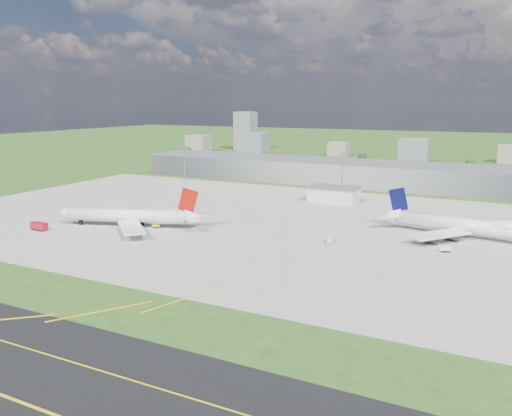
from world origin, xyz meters
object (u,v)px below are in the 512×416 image
at_px(airliner_blue_quad, 470,226).
at_px(van_white_far, 445,249).
at_px(airliner_red_twin, 131,216).
at_px(tug_yellow, 156,226).
at_px(van_white_near, 330,240).
at_px(fire_truck, 39,227).

xyz_separation_m(airliner_blue_quad, van_white_far, (-6.91, -24.84, -3.97)).
distance_m(airliner_red_twin, van_white_far, 131.49).
relative_size(tug_yellow, van_white_far, 0.79).
bearing_deg(tug_yellow, airliner_blue_quad, -10.06).
bearing_deg(airliner_blue_quad, van_white_near, -138.35).
height_order(tug_yellow, van_white_near, van_white_near).
height_order(airliner_blue_quad, fire_truck, airliner_blue_quad).
distance_m(airliner_blue_quad, van_white_far, 26.08).
distance_m(airliner_red_twin, fire_truck, 39.30).
distance_m(tug_yellow, van_white_far, 120.16).
height_order(airliner_red_twin, van_white_far, airliner_red_twin).
bearing_deg(airliner_red_twin, van_white_far, 172.24).
distance_m(tug_yellow, van_white_near, 77.37).
bearing_deg(airliner_red_twin, van_white_near, 172.53).
bearing_deg(airliner_red_twin, fire_truck, 18.41).
relative_size(airliner_blue_quad, tug_yellow, 18.76).
height_order(fire_truck, van_white_far, fire_truck).
height_order(tug_yellow, van_white_far, van_white_far).
xyz_separation_m(airliner_blue_quad, van_white_near, (-49.21, -31.28, -3.83)).
distance_m(fire_truck, van_white_near, 125.07).
xyz_separation_m(airliner_red_twin, tug_yellow, (10.94, 3.09, -4.08)).
bearing_deg(airliner_red_twin, airliner_blue_quad, -178.41).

